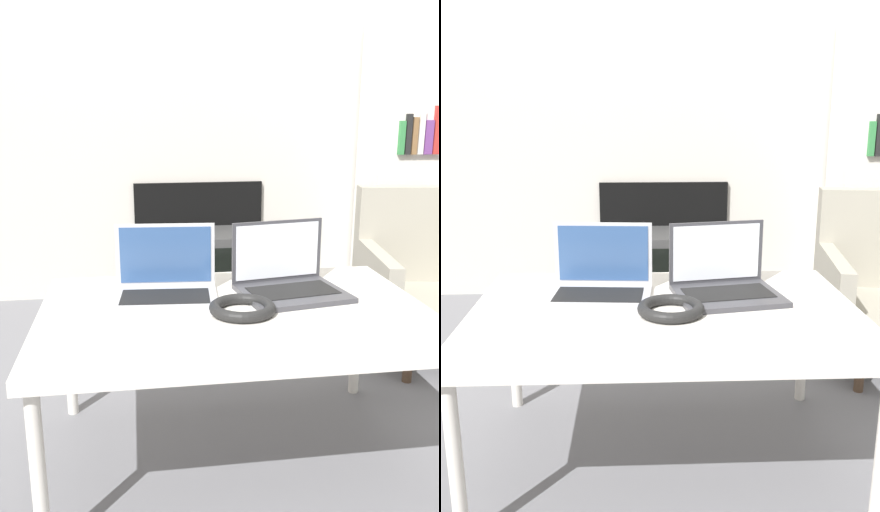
# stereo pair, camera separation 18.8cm
# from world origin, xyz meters

# --- Properties ---
(wall_back) EXTENTS (7.00, 0.08, 2.60)m
(wall_back) POSITION_xyz_m (0.00, 1.92, 1.29)
(wall_back) COLOR beige
(wall_back) RESTS_ON ground_plane
(table) EXTENTS (1.09, 0.75, 0.47)m
(table) POSITION_xyz_m (0.00, 0.28, 0.44)
(table) COLOR silver
(table) RESTS_ON ground_plane
(laptop_left) EXTENTS (0.32, 0.27, 0.21)m
(laptop_left) POSITION_xyz_m (-0.19, 0.41, 0.52)
(laptop_left) COLOR #B2B2B7
(laptop_left) RESTS_ON table
(laptop_right) EXTENTS (0.34, 0.30, 0.21)m
(laptop_right) POSITION_xyz_m (0.19, 0.41, 0.52)
(laptop_right) COLOR #38383D
(laptop_right) RESTS_ON table
(headphones) EXTENTS (0.19, 0.19, 0.03)m
(headphones) POSITION_xyz_m (0.01, 0.24, 0.49)
(headphones) COLOR black
(headphones) RESTS_ON table
(phone) EXTENTS (0.06, 0.15, 0.01)m
(phone) POSITION_xyz_m (0.16, 0.05, 0.48)
(phone) COLOR silver
(phone) RESTS_ON table
(tv) EXTENTS (0.44, 0.37, 0.39)m
(tv) POSITION_xyz_m (0.08, 1.68, 0.20)
(tv) COLOR #383838
(tv) RESTS_ON ground_plane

